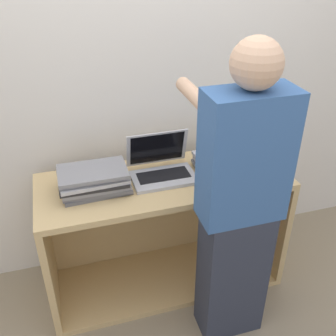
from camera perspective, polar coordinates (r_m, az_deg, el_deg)
The scene contains 7 objects.
ground_plane at distance 2.55m, azimuth 1.30°, elevation -19.85°, with size 12.00×12.00×0.00m, color gray.
wall_back at distance 2.36m, azimuth -3.25°, elevation 11.79°, with size 8.00×0.05×2.40m.
cart at distance 2.51m, azimuth -1.03°, elevation -8.28°, with size 1.42×0.54×0.78m.
laptop_open at distance 2.23m, azimuth -0.94°, elevation 0.06°, with size 0.36×0.28×0.24m.
laptop_stack_left at distance 2.12m, azimuth -10.68°, elevation -1.71°, with size 0.38×0.25×0.13m.
laptop_stack_right at distance 2.32m, azimuth 8.66°, elevation 0.88°, with size 0.38×0.25×0.10m.
person at distance 1.94m, azimuth 10.26°, elevation -5.83°, with size 0.40×0.53×1.64m.
Camera 1 is at (-0.51, -1.53, 1.97)m, focal length 42.00 mm.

